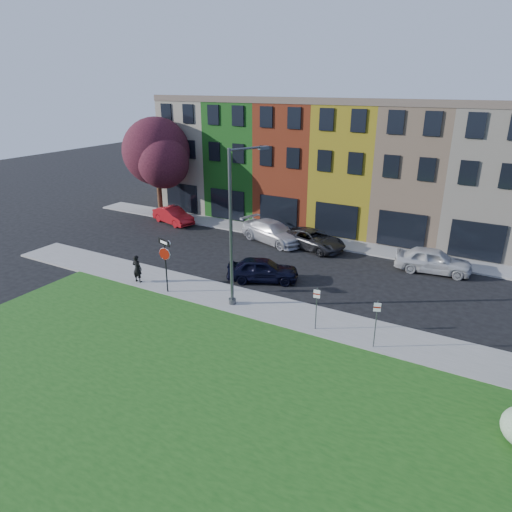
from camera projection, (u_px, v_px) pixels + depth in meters
The scene contains 16 objects.
ground at pixel (222, 329), 22.79m from camera, with size 120.00×120.00×0.00m, color black.
sidewalk_near at pixel (284, 312), 24.29m from camera, with size 40.00×3.00×0.12m, color gray.
sidewalk_far at pixel (294, 236), 36.35m from camera, with size 40.00×2.40×0.12m, color gray.
grass_park at pixel (330, 476), 14.22m from camera, with size 40.00×16.00×0.10m, color #1C4B15.
rowhouse_block at pixel (331, 163), 39.40m from camera, with size 30.00×10.12×10.00m.
stop_sign at pixel (165, 255), 25.76m from camera, with size 1.02×0.34×3.21m.
man at pixel (137, 269), 27.60m from camera, with size 0.66×0.47×1.72m, color black.
sedan_near at pixel (263, 270), 28.07m from camera, with size 4.71×3.40×1.49m, color black.
parked_car_red at pixel (173, 216), 39.56m from camera, with size 4.54×2.61×1.41m, color maroon.
parked_car_silver at pixel (273, 232), 34.93m from camera, with size 5.94×3.78×1.60m, color #A5A5A9.
parked_car_dark at pixel (313, 239), 33.59m from camera, with size 5.47×3.57×1.40m, color black.
parked_car_white at pixel (433, 260), 29.36m from camera, with size 4.90×2.44×1.60m, color silver.
street_lamp at pixel (234, 229), 23.73m from camera, with size 1.28×2.42×8.42m.
parking_sign_a at pixel (316, 304), 22.07m from camera, with size 0.32×0.11×2.22m.
parking_sign_b at pixel (376, 319), 20.50m from camera, with size 0.31×0.14×2.39m.
tree_purple at pixel (158, 153), 39.91m from camera, with size 7.04×6.16×8.70m.
Camera 1 is at (11.30, -16.58, 11.54)m, focal length 32.00 mm.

